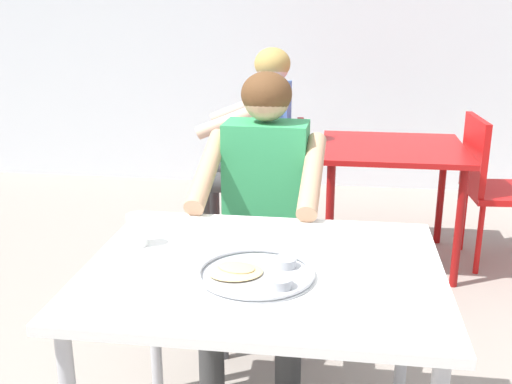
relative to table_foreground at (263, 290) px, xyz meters
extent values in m
cube|color=white|center=(0.00, 0.00, 0.06)|extent=(1.06, 0.86, 0.03)
cylinder|color=#B2B2B7|center=(-0.47, 0.37, -0.31)|extent=(0.04, 0.04, 0.72)
cylinder|color=#B2B2B7|center=(0.47, 0.37, -0.31)|extent=(0.04, 0.04, 0.72)
cylinder|color=#B7BABF|center=(-0.01, -0.08, 0.08)|extent=(0.34, 0.34, 0.01)
torus|color=#B7BABF|center=(-0.01, -0.08, 0.09)|extent=(0.34, 0.34, 0.01)
cylinder|color=#B2B5BA|center=(0.06, -0.15, 0.10)|extent=(0.07, 0.07, 0.03)
cylinder|color=#C65119|center=(0.06, -0.15, 0.10)|extent=(0.06, 0.06, 0.01)
cylinder|color=#B2B5BA|center=(0.06, -0.01, 0.10)|extent=(0.07, 0.07, 0.03)
cylinder|color=#9E4714|center=(0.06, -0.01, 0.10)|extent=(0.06, 0.06, 0.01)
ellipsoid|color=#DBB77A|center=(-0.07, -0.08, 0.09)|extent=(0.19, 0.17, 0.01)
ellipsoid|color=tan|center=(-0.07, -0.06, 0.10)|extent=(0.13, 0.11, 0.01)
cylinder|color=white|center=(-0.42, 0.10, 0.13)|extent=(0.07, 0.07, 0.10)
cylinder|color=#593319|center=(-0.42, 0.10, 0.16)|extent=(0.06, 0.06, 0.02)
cube|color=#3F3F44|center=(-0.09, 0.82, -0.23)|extent=(0.41, 0.44, 0.04)
cube|color=#3F3F44|center=(-0.08, 1.03, 0.00)|extent=(0.38, 0.05, 0.42)
cylinder|color=#3F3F44|center=(0.06, 0.64, -0.46)|extent=(0.03, 0.03, 0.42)
cylinder|color=#3F3F44|center=(-0.25, 0.65, -0.46)|extent=(0.03, 0.03, 0.42)
cylinder|color=#3F3F44|center=(0.08, 1.00, -0.46)|extent=(0.03, 0.03, 0.42)
cylinder|color=#3F3F44|center=(-0.24, 1.01, -0.46)|extent=(0.03, 0.03, 0.42)
cylinder|color=#363636|center=(0.05, 0.37, -0.44)|extent=(0.10, 0.10, 0.46)
cylinder|color=#363636|center=(0.06, 0.57, -0.17)|extent=(0.13, 0.40, 0.12)
cylinder|color=#363636|center=(-0.25, 0.38, -0.44)|extent=(0.10, 0.10, 0.46)
cylinder|color=#363636|center=(-0.24, 0.58, -0.17)|extent=(0.13, 0.40, 0.12)
cube|color=#339959|center=(-0.09, 0.77, 0.09)|extent=(0.35, 0.21, 0.53)
cylinder|color=tan|center=(0.11, 0.59, 0.20)|extent=(0.09, 0.46, 0.25)
cylinder|color=tan|center=(-0.30, 0.60, 0.20)|extent=(0.09, 0.46, 0.25)
sphere|color=tan|center=(-0.09, 0.77, 0.46)|extent=(0.19, 0.19, 0.19)
ellipsoid|color=brown|center=(-0.09, 0.77, 0.47)|extent=(0.21, 0.20, 0.18)
cube|color=#B71414|center=(0.52, 1.84, 0.02)|extent=(0.81, 0.76, 0.03)
cylinder|color=maroon|center=(0.17, 1.52, -0.34)|extent=(0.04, 0.04, 0.67)
cylinder|color=maroon|center=(0.86, 1.52, -0.34)|extent=(0.04, 0.04, 0.67)
cylinder|color=maroon|center=(0.17, 2.16, -0.34)|extent=(0.04, 0.04, 0.67)
cylinder|color=maroon|center=(0.86, 2.16, -0.34)|extent=(0.04, 0.04, 0.67)
cube|color=#B11315|center=(-0.19, 1.80, -0.23)|extent=(0.44, 0.43, 0.04)
cube|color=#B11315|center=(-0.01, 1.82, -0.03)|extent=(0.08, 0.37, 0.37)
cylinder|color=#B11315|center=(-0.32, 1.62, -0.46)|extent=(0.03, 0.03, 0.42)
cylinder|color=#B11315|center=(-0.36, 1.93, -0.46)|extent=(0.03, 0.03, 0.42)
cylinder|color=#B11315|center=(-0.01, 1.66, -0.46)|extent=(0.03, 0.03, 0.42)
cylinder|color=#B11315|center=(-0.05, 1.97, -0.46)|extent=(0.03, 0.03, 0.42)
cube|color=red|center=(1.18, 1.90, -0.24)|extent=(0.46, 0.46, 0.04)
cube|color=red|center=(0.98, 1.89, -0.01)|extent=(0.07, 0.41, 0.42)
cylinder|color=red|center=(0.99, 2.07, -0.46)|extent=(0.03, 0.03, 0.42)
cylinder|color=red|center=(1.02, 1.71, -0.46)|extent=(0.03, 0.03, 0.42)
cylinder|color=#363636|center=(-0.58, 1.69, -0.45)|extent=(0.10, 0.10, 0.45)
cylinder|color=#363636|center=(-0.38, 1.69, -0.18)|extent=(0.40, 0.12, 0.12)
cylinder|color=#363636|center=(-0.59, 1.99, -0.45)|extent=(0.10, 0.10, 0.45)
cylinder|color=#363636|center=(-0.39, 1.99, -0.18)|extent=(0.40, 0.12, 0.12)
cube|color=#4C72C6|center=(-0.18, 1.84, 0.10)|extent=(0.20, 0.34, 0.55)
cylinder|color=beige|center=(-0.36, 1.64, 0.21)|extent=(0.45, 0.08, 0.25)
cylinder|color=beige|center=(-0.37, 2.05, 0.21)|extent=(0.45, 0.08, 0.25)
sphere|color=beige|center=(-0.18, 1.84, 0.47)|extent=(0.19, 0.19, 0.19)
ellipsoid|color=tan|center=(-0.18, 1.84, 0.49)|extent=(0.21, 0.20, 0.18)
camera|label=1|loc=(0.21, -1.67, 0.84)|focal=43.20mm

